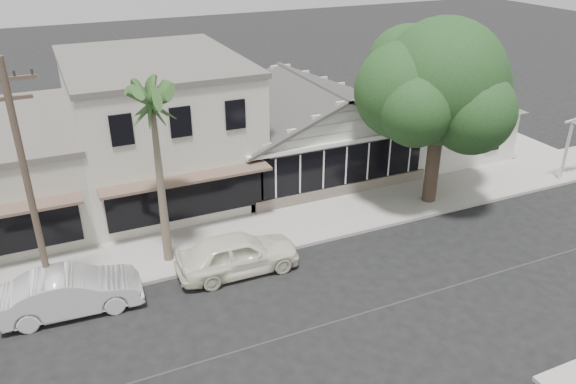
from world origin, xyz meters
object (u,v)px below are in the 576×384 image
utility_pole (28,184)px  shade_tree (437,84)px  car_0 (238,253)px  car_1 (71,292)px

utility_pole → shade_tree: (17.44, 1.28, 1.12)m
car_0 → shade_tree: shade_tree is taller
car_0 → car_1: (-6.21, 0.06, -0.03)m
car_0 → shade_tree: 11.93m
utility_pole → car_1: bearing=-50.1°
utility_pole → car_0: 7.96m
utility_pole → car_1: 4.12m
utility_pole → car_1: (0.65, -0.77, -3.99)m
car_1 → shade_tree: size_ratio=0.54×
car_0 → car_1: size_ratio=1.00×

